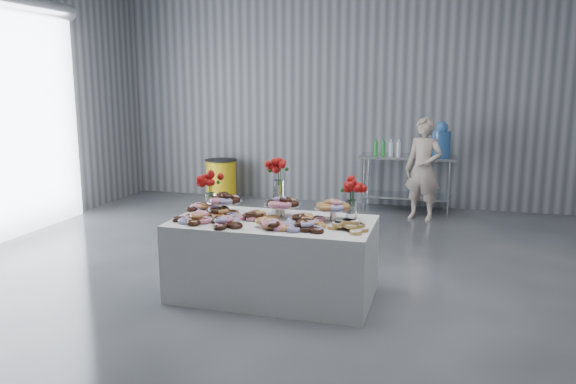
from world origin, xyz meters
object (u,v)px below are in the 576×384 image
Objects in this scene: water_jug at (441,141)px; trash_barrel at (221,180)px; display_table at (273,258)px; person at (423,169)px; prep_table at (407,173)px.

water_jug is 0.77× the size of trash_barrel.
display_table is 3.43× the size of water_jug.
person is at bearing 71.04° from display_table.
prep_table is 0.98× the size of person.
person is (0.27, -0.50, 0.15)m from prep_table.
water_jug is at bearing 0.00° from trash_barrel.
water_jug reaches higher than trash_barrel.
trash_barrel is (-2.24, 4.09, -0.01)m from display_table.
person reaches higher than display_table.
prep_table reaches higher than display_table.
prep_table is 0.59m from person.
water_jug is at bearing -0.00° from prep_table.
prep_table is at bearing 0.00° from trash_barrel.
trash_barrel is at bearing 118.66° from display_table.
trash_barrel is at bearing -169.01° from person.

